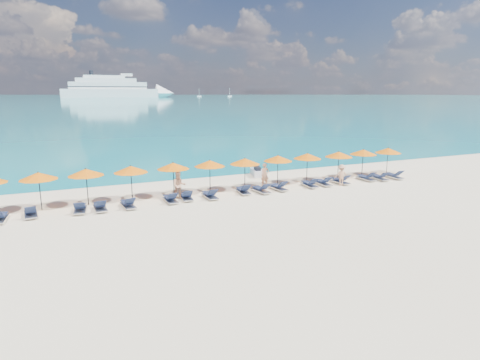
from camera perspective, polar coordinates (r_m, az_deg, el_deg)
name	(u,v)px	position (r m, az deg, el deg)	size (l,w,h in m)	color
ground	(261,211)	(23.08, 2.98, -4.38)	(1400.00, 1400.00, 0.00)	beige
sea	(69,96)	(679.87, -23.10, 10.88)	(1600.00, 1300.00, 0.01)	#1FA9B2
cruise_ship	(120,89)	(529.32, -16.65, 12.25)	(136.32, 22.90, 37.90)	white
sailboat_near	(199,96)	(590.81, -5.84, 11.81)	(6.11, 2.04, 11.21)	white
sailboat_far	(230,96)	(604.01, -1.48, 11.89)	(6.69, 2.23, 12.27)	white
jetski	(257,172)	(32.53, 2.43, 1.14)	(1.31, 2.24, 0.75)	silver
beachgoer_a	(265,175)	(28.69, 3.57, 0.71)	(0.62, 0.41, 1.71)	tan
beachgoer_b	(179,186)	(25.50, -8.66, -0.80)	(0.87, 0.50, 1.79)	tan
beachgoer_c	(341,175)	(29.96, 14.21, 0.69)	(1.00, 0.46, 1.54)	tan
umbrella_1	(38,176)	(25.36, -26.76, 0.51)	(2.10, 2.10, 2.28)	black
umbrella_2	(86,172)	(25.39, -21.07, 1.03)	(2.10, 2.10, 2.28)	black
umbrella_3	(131,169)	(25.53, -15.28, 1.48)	(2.10, 2.10, 2.28)	black
umbrella_4	(173,166)	(26.11, -9.49, 1.99)	(2.10, 2.10, 2.28)	black
umbrella_5	(210,163)	(26.74, -4.33, 2.37)	(2.10, 2.10, 2.28)	black
umbrella_6	(245,161)	(27.48, 0.70, 2.68)	(2.10, 2.10, 2.28)	black
umbrella_7	(278,158)	(28.83, 5.42, 3.08)	(2.10, 2.10, 2.28)	black
umbrella_8	(307,156)	(30.15, 9.57, 3.38)	(2.10, 2.10, 2.28)	black
umbrella_9	(339,154)	(31.48, 13.88, 3.56)	(2.10, 2.10, 2.28)	black
umbrella_10	(363,152)	(33.22, 17.13, 3.82)	(2.10, 2.10, 2.28)	black
umbrella_11	(388,150)	(34.78, 20.32, 3.96)	(2.10, 2.10, 2.28)	black
lounger_2	(31,213)	(24.69, -27.62, -4.13)	(0.77, 1.75, 0.66)	silver
lounger_3	(80,208)	(24.44, -21.78, -3.74)	(0.79, 1.75, 0.66)	silver
lounger_4	(100,207)	(24.38, -19.27, -3.59)	(0.71, 1.73, 0.66)	silver
lounger_5	(128,204)	(24.45, -15.63, -3.30)	(0.77, 1.75, 0.66)	silver
lounger_6	(170,199)	(25.05, -9.86, -2.64)	(0.64, 1.71, 0.66)	silver
lounger_7	(186,196)	(25.49, -7.64, -2.30)	(0.79, 1.75, 0.66)	silver
lounger_8	(210,195)	(25.65, -4.29, -2.13)	(0.65, 1.71, 0.66)	silver
lounger_9	(243,190)	(26.80, 0.47, -1.46)	(0.79, 1.75, 0.66)	silver
lounger_10	(261,189)	(27.07, 3.01, -1.34)	(0.77, 1.75, 0.66)	silver
lounger_11	(278,187)	(27.86, 5.49, -0.98)	(0.76, 1.75, 0.66)	silver
lounger_12	(310,184)	(29.06, 9.86, -0.55)	(0.74, 1.74, 0.66)	silver
lounger_13	(323,182)	(29.78, 11.73, -0.31)	(0.70, 1.73, 0.66)	silver
lounger_14	(340,181)	(30.58, 14.09, -0.10)	(0.77, 1.75, 0.66)	silver
lounger_15	(366,177)	(32.27, 17.49, 0.34)	(0.63, 1.70, 0.66)	silver
lounger_16	(380,177)	(32.74, 19.25, 0.39)	(0.79, 1.76, 0.66)	silver
lounger_17	(394,176)	(33.72, 21.05, 0.59)	(0.72, 1.73, 0.66)	silver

